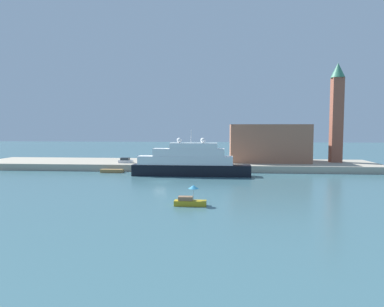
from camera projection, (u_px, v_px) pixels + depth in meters
The scene contains 10 objects.
ground at pixel (160, 182), 73.09m from camera, with size 400.00×400.00×0.00m, color #3D6670.
quay_dock at pixel (176, 165), 98.78m from camera, with size 110.00×19.84×1.77m, color #ADA38E.
large_yacht at pixel (189, 163), 81.98m from camera, with size 27.90×3.70×10.92m.
small_motorboat at pixel (190, 200), 50.73m from camera, with size 4.70×1.50×3.07m.
work_barge at pixel (112, 171), 87.98m from camera, with size 5.65×1.72×0.86m, color olive.
harbor_building at pixel (268, 143), 98.27m from camera, with size 21.57×12.80×10.51m, color #9E664C.
bell_tower at pixel (337, 109), 95.83m from camera, with size 3.85×3.85×27.30m.
parked_car at pixel (126, 161), 94.88m from camera, with size 3.82×1.90×1.45m.
person_figure at pixel (146, 160), 95.80m from camera, with size 0.36×0.36×1.64m.
mooring_bollard at pixel (195, 163), 89.29m from camera, with size 0.46×0.46×0.89m, color black.
Camera 1 is at (12.89, -71.60, 11.45)m, focal length 32.51 mm.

